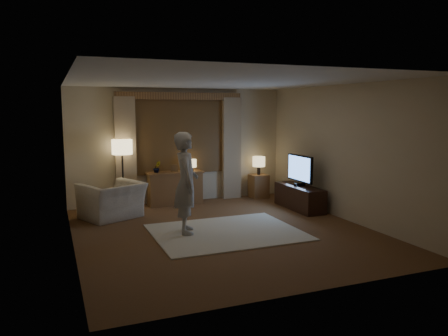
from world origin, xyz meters
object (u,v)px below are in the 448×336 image
sideboard (175,189)px  person (186,183)px  side_table (259,186)px  tv_stand (299,197)px  armchair (112,201)px

sideboard → person: person is taller
side_table → person: 3.48m
person → side_table: bearing=-34.7°
tv_stand → armchair: bearing=170.1°
armchair → person: 1.96m
side_table → tv_stand: (0.27, -1.42, -0.03)m
sideboard → person: size_ratio=0.69×
armchair → tv_stand: bearing=144.8°
sideboard → armchair: (-1.49, -0.80, 0.00)m
armchair → tv_stand: (3.84, -0.67, -0.10)m
side_table → tv_stand: size_ratio=0.40×
sideboard → side_table: size_ratio=2.14×
armchair → tv_stand: 3.90m
armchair → person: size_ratio=0.62×
side_table → person: bearing=-137.4°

